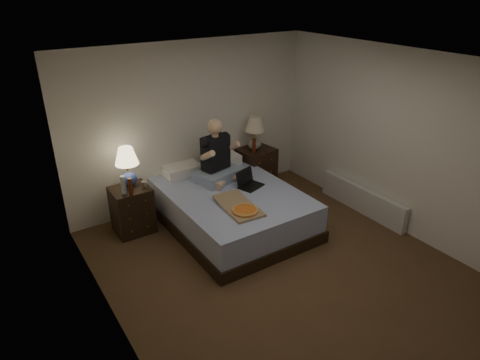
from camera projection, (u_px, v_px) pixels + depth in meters
floor at (279, 267)px, 5.35m from camera, size 4.00×4.50×0.00m
ceiling at (289, 63)px, 4.28m from camera, size 4.00×4.50×0.00m
wall_back at (192, 125)px, 6.52m from camera, size 4.00×0.00×2.50m
wall_front at (476, 285)px, 3.11m from camera, size 4.00×0.00×2.50m
wall_left at (108, 228)px, 3.82m from camera, size 0.00×4.50×2.50m
wall_right at (399, 143)px, 5.80m from camera, size 0.00×4.50×2.50m
bed at (231, 208)px, 6.16m from camera, size 1.65×2.20×0.55m
nightstand_left at (132, 210)px, 5.99m from camera, size 0.52×0.47×0.67m
nightstand_right at (256, 169)px, 7.22m from camera, size 0.61×0.56×0.71m
lamp_left at (127, 167)px, 5.82m from camera, size 0.34×0.34×0.56m
lamp_right at (255, 133)px, 6.93m from camera, size 0.40×0.40×0.56m
water_bottle at (123, 185)px, 5.66m from camera, size 0.07×0.07×0.25m
soda_can at (144, 185)px, 5.84m from camera, size 0.07×0.07×0.10m
beer_bottle_left at (130, 186)px, 5.64m from camera, size 0.06×0.06×0.23m
beer_bottle_right at (254, 146)px, 6.89m from camera, size 0.06×0.06×0.23m
person at (218, 151)px, 6.18m from camera, size 0.76×0.66×0.93m
laptop at (251, 179)px, 6.10m from camera, size 0.41×0.38×0.24m
pizza_box at (245, 211)px, 5.44m from camera, size 0.45×0.79×0.08m
radiator at (362, 200)px, 6.55m from camera, size 0.10×1.60×0.40m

